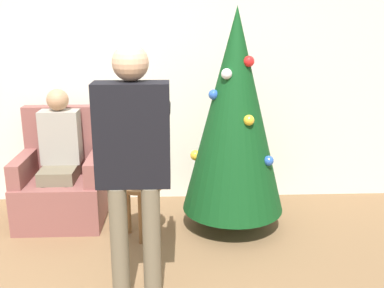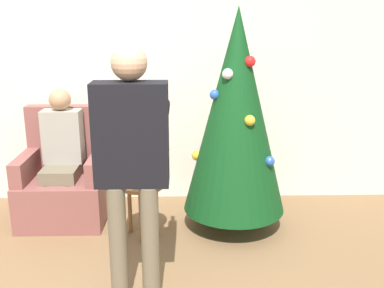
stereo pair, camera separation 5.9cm
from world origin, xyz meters
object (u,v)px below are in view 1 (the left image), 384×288
(armchair, at_px, (63,183))
(side_stool, at_px, (141,193))
(person_standing, at_px, (133,153))
(christmas_tree, at_px, (235,113))
(person_seated, at_px, (60,151))

(armchair, xyz_separation_m, side_stool, (0.77, -0.43, 0.06))
(person_standing, bearing_deg, christmas_tree, 53.59)
(person_seated, height_order, side_stool, person_seated)
(christmas_tree, height_order, person_standing, christmas_tree)
(armchair, relative_size, person_standing, 0.61)
(christmas_tree, bearing_deg, person_seated, 172.14)
(person_standing, bearing_deg, armchair, 121.11)
(armchair, bearing_deg, side_stool, -29.06)
(armchair, height_order, side_stool, armchair)
(christmas_tree, xyz_separation_m, side_stool, (-0.82, -0.17, -0.67))
(person_standing, bearing_deg, person_seated, 121.80)
(armchair, bearing_deg, christmas_tree, -9.12)
(christmas_tree, bearing_deg, armchair, 170.88)
(armchair, xyz_separation_m, person_standing, (0.80, -1.33, 0.70))
(side_stool, bearing_deg, christmas_tree, 11.80)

